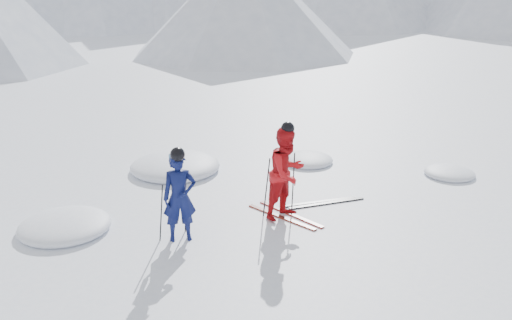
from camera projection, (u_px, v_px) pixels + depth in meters
ground at (332, 200)px, 11.55m from camera, size 160.00×160.00×0.00m
skier_blue at (180, 197)px, 9.57m from camera, size 0.70×0.60×1.63m
skier_red at (287, 173)px, 10.47m from camera, size 0.97×0.81×1.83m
pole_blue_left at (161, 213)px, 9.60m from camera, size 0.11×0.08×1.09m
pole_blue_right at (186, 204)px, 9.98m from camera, size 0.11×0.07×1.09m
pole_red_left at (267, 187)px, 10.58m from camera, size 0.12×0.10×1.22m
pole_red_right at (293, 182)px, 10.85m from camera, size 0.12×0.09×1.22m
ski_worn_left at (281, 217)px, 10.69m from camera, size 0.38×1.69×0.03m
ski_worn_right at (291, 214)px, 10.82m from camera, size 0.26×1.70×0.03m
ski_loose_a at (318, 202)px, 11.40m from camera, size 1.63×0.66×0.03m
ski_loose_b at (327, 203)px, 11.34m from camera, size 1.65×0.60×0.03m
snow_lumps at (195, 182)px, 12.57m from camera, size 9.83×5.95×0.48m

